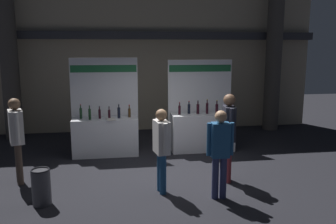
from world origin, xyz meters
TOP-DOWN VIEW (x-y plane):
  - ground_plane at (0.00, 0.00)m, footprint 24.00×24.00m
  - hall_colonnade at (0.00, 4.55)m, footprint 11.13×1.05m
  - exhibitor_booth_0 at (-1.32, 1.93)m, footprint 1.71×0.72m
  - exhibitor_booth_1 at (1.21, 1.97)m, footprint 1.73×0.66m
  - trash_bin at (-2.37, -0.89)m, footprint 0.32×0.32m
  - visitor_0 at (0.77, -1.10)m, footprint 0.49×0.25m
  - visitor_1 at (-0.23, -0.67)m, footprint 0.29×0.56m
  - visitor_3 at (-3.01, 0.21)m, footprint 0.37×0.56m
  - visitor_4 at (1.18, -0.31)m, footprint 0.26×0.59m

SIDE VIEW (x-z plane):
  - ground_plane at x=0.00m, z-range 0.00..0.00m
  - trash_bin at x=-2.37m, z-range 0.00..0.65m
  - exhibitor_booth_0 at x=-1.32m, z-range -0.63..1.82m
  - exhibitor_booth_1 at x=1.21m, z-range -0.59..1.80m
  - visitor_0 at x=0.77m, z-range 0.14..1.77m
  - visitor_1 at x=-0.23m, z-range 0.15..1.76m
  - visitor_3 at x=-3.01m, z-range 0.18..1.92m
  - visitor_4 at x=1.18m, z-range 0.18..1.99m
  - hall_colonnade at x=0.00m, z-range -0.05..5.55m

